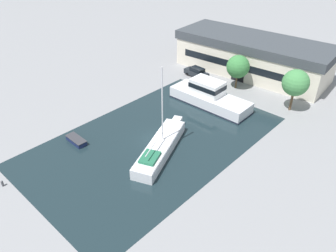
% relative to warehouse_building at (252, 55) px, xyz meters
% --- Properties ---
extents(ground_plane, '(440.00, 440.00, 0.00)m').
position_rel_warehouse_building_xyz_m(ground_plane, '(2.56, -27.84, -3.30)').
color(ground_plane, gray).
extents(water_canal, '(20.14, 33.26, 0.01)m').
position_rel_warehouse_building_xyz_m(water_canal, '(2.56, -27.84, -3.30)').
color(water_canal, '#19282D').
rests_on(water_canal, ground).
extents(warehouse_building, '(28.45, 12.42, 6.53)m').
position_rel_warehouse_building_xyz_m(warehouse_building, '(0.00, 0.00, 0.00)').
color(warehouse_building, beige).
rests_on(warehouse_building, ground).
extents(quay_tree_near_building, '(3.79, 3.79, 5.75)m').
position_rel_warehouse_building_xyz_m(quay_tree_near_building, '(1.72, -7.53, 0.54)').
color(quay_tree_near_building, brown).
rests_on(quay_tree_near_building, ground).
extents(quay_tree_by_water, '(3.88, 3.88, 6.43)m').
position_rel_warehouse_building_xyz_m(quay_tree_by_water, '(11.88, -8.34, 1.16)').
color(quay_tree_by_water, brown).
rests_on(quay_tree_by_water, ground).
extents(parked_car, '(4.93, 2.15, 1.80)m').
position_rel_warehouse_building_xyz_m(parked_car, '(-6.00, -8.54, -2.41)').
color(parked_car, '#1E2328').
rests_on(parked_car, ground).
extents(sailboat_moored, '(6.86, 12.51, 11.01)m').
position_rel_warehouse_building_xyz_m(sailboat_moored, '(4.91, -29.21, -2.51)').
color(sailboat_moored, silver).
rests_on(sailboat_moored, water_canal).
extents(motor_cruiser, '(13.02, 4.43, 3.94)m').
position_rel_warehouse_building_xyz_m(motor_cruiser, '(1.90, -15.38, -1.88)').
color(motor_cruiser, silver).
rests_on(motor_cruiser, water_canal).
extents(small_dinghy, '(3.25, 1.38, 0.67)m').
position_rel_warehouse_building_xyz_m(small_dinghy, '(-4.48, -35.17, -2.96)').
color(small_dinghy, '#19234C').
rests_on(small_dinghy, water_canal).
extents(mooring_bollard, '(0.28, 0.28, 0.73)m').
position_rel_warehouse_building_xyz_m(mooring_bollard, '(-3.43, -45.25, -2.91)').
color(mooring_bollard, '#47474C').
rests_on(mooring_bollard, ground).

